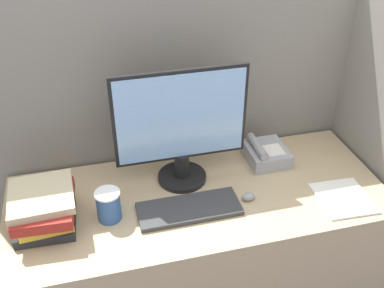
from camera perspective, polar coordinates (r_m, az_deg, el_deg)
cubicle_panel_rear at (r=2.15m, az=-1.66°, el=0.68°), size 1.98×0.04×1.55m
cubicle_panel_right at (r=2.21m, az=21.89°, el=-1.04°), size 0.04×0.72×1.55m
desk at (r=2.14m, az=0.80°, el=-13.87°), size 1.58×0.66×0.72m
monitor at (r=1.83m, az=-1.39°, el=1.95°), size 0.55×0.21×0.51m
keyboard at (r=1.81m, az=-0.38°, el=-8.23°), size 0.41×0.16×0.02m
mouse at (r=1.87m, az=7.18°, el=-6.66°), size 0.06×0.04×0.03m
coffee_cup at (r=1.77m, az=-10.54°, el=-7.67°), size 0.10×0.10×0.13m
book_stack at (r=1.80m, az=-18.26°, el=-7.79°), size 0.24×0.30×0.15m
desk_telephone at (r=2.09m, az=9.33°, el=-1.18°), size 0.18×0.20×0.10m
paper_pile at (r=1.97m, az=18.65°, el=-6.53°), size 0.22×0.24×0.01m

